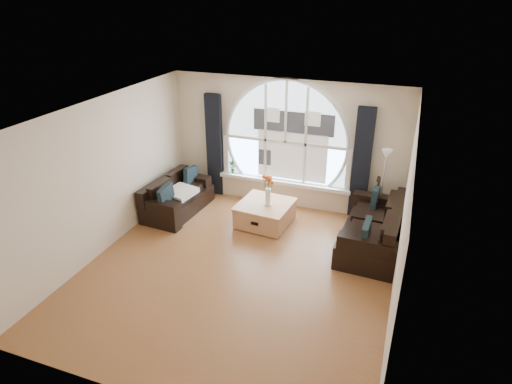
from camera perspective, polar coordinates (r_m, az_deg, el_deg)
name	(u,v)px	position (r m, az deg, el deg)	size (l,w,h in m)	color
ground	(238,269)	(7.56, -2.36, -9.99)	(5.00, 5.50, 0.01)	brown
ceiling	(235,113)	(6.38, -2.79, 10.16)	(5.00, 5.50, 0.01)	silver
wall_back	(286,143)	(9.27, 3.92, 6.31)	(5.00, 0.01, 2.70)	beige
wall_front	(136,309)	(4.84, -15.35, -14.40)	(5.00, 0.01, 2.70)	beige
wall_left	(103,176)	(8.08, -19.21, 1.93)	(0.01, 5.50, 2.70)	beige
wall_right	(403,225)	(6.44, 18.56, -4.08)	(0.01, 5.50, 2.70)	beige
attic_slope	(390,155)	(6.04, 17.04, 4.64)	(0.92, 5.50, 0.72)	silver
arched_window	(286,131)	(9.16, 3.91, 7.88)	(2.60, 0.06, 2.15)	silver
window_sill	(284,182)	(9.49, 3.60, 1.33)	(2.90, 0.22, 0.08)	white
window_frame	(286,132)	(9.13, 3.86, 7.82)	(2.76, 0.08, 2.15)	white
neighbor_house	(293,138)	(9.14, 4.77, 7.00)	(1.70, 0.02, 1.50)	silver
curtain_left	(215,146)	(9.76, -5.41, 6.02)	(0.35, 0.12, 2.30)	black
curtain_right	(361,164)	(8.95, 13.55, 3.56)	(0.35, 0.12, 2.30)	black
sofa_left	(178,194)	(9.31, -10.16, -0.29)	(0.82, 1.64, 0.73)	black
sofa_right	(372,228)	(8.19, 14.86, -4.57)	(0.97, 1.93, 0.86)	black
coffee_chest	(265,213)	(8.76, 1.18, -2.70)	(1.01, 1.01, 0.49)	#AF754D
throw_blanket	(181,192)	(9.15, -9.76, -0.03)	(0.55, 0.55, 0.10)	silver
vase_flowers	(268,187)	(8.46, 1.59, 0.71)	(0.24, 0.24, 0.70)	white
floor_lamp	(382,189)	(8.80, 16.04, 0.40)	(0.24, 0.24, 1.60)	#B2B2B2
guitar	(376,199)	(9.01, 15.36, -0.84)	(0.36, 0.24, 1.06)	#915C26
potted_plant	(232,167)	(9.79, -3.09, 3.28)	(0.15, 0.10, 0.29)	#1E6023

